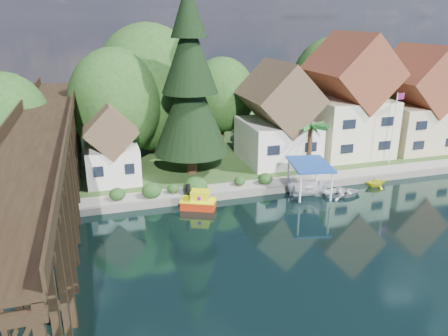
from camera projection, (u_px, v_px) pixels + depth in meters
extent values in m
plane|color=black|center=(274.00, 236.00, 33.28)|extent=(140.00, 140.00, 0.00)
cube|color=#29451B|center=(184.00, 129.00, 63.98)|extent=(140.00, 52.00, 0.50)
cube|color=slate|center=(280.00, 189.00, 41.51)|extent=(60.00, 0.40, 0.62)
cube|color=gray|center=(293.00, 181.00, 43.15)|extent=(50.00, 2.60, 0.06)
cube|color=black|center=(22.00, 305.00, 18.94)|extent=(4.00, 0.36, 8.00)
cube|color=black|center=(31.00, 266.00, 21.84)|extent=(4.00, 0.36, 8.00)
cube|color=black|center=(37.00, 237.00, 24.74)|extent=(4.00, 0.36, 8.00)
cube|color=black|center=(42.00, 214.00, 27.63)|extent=(4.00, 0.36, 8.00)
cube|color=black|center=(47.00, 196.00, 30.53)|extent=(4.00, 0.36, 8.00)
cube|color=black|center=(50.00, 180.00, 33.43)|extent=(4.00, 0.36, 8.00)
cube|color=black|center=(53.00, 167.00, 36.33)|extent=(4.00, 0.36, 8.00)
cube|color=black|center=(55.00, 156.00, 39.22)|extent=(4.00, 0.36, 8.00)
cube|color=black|center=(57.00, 147.00, 42.12)|extent=(4.00, 0.36, 8.00)
cube|color=black|center=(59.00, 138.00, 45.02)|extent=(4.00, 0.36, 8.00)
cube|color=black|center=(61.00, 131.00, 47.92)|extent=(4.00, 0.36, 8.00)
cube|color=black|center=(62.00, 125.00, 50.81)|extent=(4.00, 0.36, 8.00)
cube|color=black|center=(16.00, 132.00, 31.27)|extent=(0.35, 44.00, 0.35)
cube|color=black|center=(68.00, 128.00, 32.22)|extent=(0.35, 44.00, 0.35)
cube|color=black|center=(42.00, 126.00, 31.65)|extent=(4.00, 44.00, 0.30)
cube|color=black|center=(10.00, 120.00, 30.92)|extent=(0.12, 44.00, 0.80)
cube|color=black|center=(70.00, 117.00, 32.01)|extent=(0.12, 44.00, 0.80)
cube|color=white|center=(277.00, 141.00, 48.77)|extent=(7.50, 8.00, 4.50)
cube|color=brown|center=(279.00, 97.00, 47.15)|extent=(7.64, 8.64, 7.64)
cube|color=black|center=(274.00, 150.00, 44.46)|extent=(1.35, 0.08, 1.00)
cube|color=black|center=(311.00, 147.00, 45.60)|extent=(1.35, 0.08, 1.00)
cube|color=beige|center=(346.00, 126.00, 51.33)|extent=(8.50, 8.50, 6.50)
cube|color=brown|center=(351.00, 71.00, 49.27)|extent=(8.65, 9.18, 8.65)
cube|color=black|center=(349.00, 133.00, 46.70)|extent=(1.53, 0.08, 1.00)
cube|color=black|center=(387.00, 130.00, 47.99)|extent=(1.53, 0.08, 1.00)
cube|color=beige|center=(413.00, 126.00, 53.48)|extent=(8.00, 8.00, 5.50)
cube|color=brown|center=(419.00, 79.00, 51.64)|extent=(8.15, 8.64, 8.15)
cube|color=black|center=(421.00, 133.00, 49.13)|extent=(1.44, 0.08, 1.00)
cube|color=white|center=(113.00, 164.00, 42.69)|extent=(5.00, 5.00, 3.50)
cube|color=brown|center=(110.00, 128.00, 41.53)|extent=(5.09, 5.40, 5.09)
cube|color=black|center=(99.00, 172.00, 39.95)|extent=(0.90, 0.08, 1.00)
cube|color=black|center=(130.00, 169.00, 40.71)|extent=(0.90, 0.08, 1.00)
cylinder|color=#382314|center=(120.00, 146.00, 46.87)|extent=(0.50, 0.50, 4.50)
ellipsoid|color=#204017|center=(116.00, 102.00, 45.32)|extent=(4.40, 4.40, 5.06)
cylinder|color=#382314|center=(152.00, 132.00, 51.50)|extent=(0.50, 0.50, 4.95)
ellipsoid|color=#204017|center=(149.00, 88.00, 49.80)|extent=(5.00, 5.00, 5.75)
cylinder|color=#382314|center=(222.00, 129.00, 55.00)|extent=(0.50, 0.50, 4.05)
ellipsoid|color=#204017|center=(222.00, 95.00, 53.60)|extent=(4.00, 4.00, 4.60)
cylinder|color=#382314|center=(329.00, 119.00, 58.99)|extent=(0.50, 0.50, 4.50)
ellipsoid|color=#204017|center=(331.00, 84.00, 57.44)|extent=(4.60, 4.60, 5.29)
cylinder|color=#382314|center=(397.00, 125.00, 57.69)|extent=(0.50, 0.50, 3.60)
ellipsoid|color=#204017|center=(401.00, 97.00, 56.45)|extent=(3.80, 3.80, 4.37)
cylinder|color=#382314|center=(13.00, 168.00, 40.61)|extent=(0.50, 0.50, 4.05)
ellipsoid|color=#204017|center=(6.00, 123.00, 39.22)|extent=(4.00, 4.00, 4.60)
ellipsoid|color=#1F4117|center=(151.00, 189.00, 39.03)|extent=(1.98, 1.98, 1.53)
ellipsoid|color=#1F4117|center=(173.00, 187.00, 39.90)|extent=(1.54, 1.54, 1.19)
ellipsoid|color=#1F4117|center=(196.00, 184.00, 39.90)|extent=(2.20, 2.20, 1.70)
ellipsoid|color=#1F4117|center=(117.00, 193.00, 38.42)|extent=(1.76, 1.76, 1.36)
ellipsoid|color=#1F4117|center=(240.00, 180.00, 41.75)|extent=(1.54, 1.54, 1.19)
ellipsoid|color=#1F4117|center=(265.00, 177.00, 42.13)|extent=(1.76, 1.76, 1.36)
cylinder|color=#382314|center=(192.00, 157.00, 44.78)|extent=(1.03, 1.03, 3.45)
cone|color=black|center=(191.00, 107.00, 43.09)|extent=(7.59, 7.59, 9.20)
cone|color=black|center=(189.00, 53.00, 41.40)|extent=(5.52, 5.52, 7.47)
cone|color=black|center=(188.00, 8.00, 40.09)|extent=(3.45, 3.45, 5.17)
cylinder|color=#382314|center=(309.00, 149.00, 45.42)|extent=(0.46, 0.46, 4.60)
ellipsoid|color=#1B5221|center=(311.00, 126.00, 44.60)|extent=(4.83, 4.83, 1.05)
cylinder|color=white|center=(393.00, 129.00, 46.92)|extent=(0.11, 0.11, 7.87)
cube|color=#A80C19|center=(401.00, 96.00, 46.10)|extent=(1.09, 0.36, 0.67)
cube|color=red|center=(198.00, 205.00, 38.08)|extent=(3.32, 2.65, 0.78)
cube|color=#F9F50D|center=(198.00, 200.00, 37.94)|extent=(3.45, 2.78, 0.10)
cube|color=#F9F50D|center=(200.00, 196.00, 37.78)|extent=(1.91, 1.72, 0.98)
cylinder|color=black|center=(188.00, 188.00, 37.72)|extent=(0.43, 0.43, 0.68)
cylinder|color=#A50C74|center=(199.00, 199.00, 37.21)|extent=(0.35, 0.22, 0.35)
cylinder|color=#A50C74|center=(202.00, 193.00, 38.35)|extent=(0.35, 0.22, 0.35)
cylinder|color=#A50C74|center=(209.00, 196.00, 37.68)|extent=(0.22, 0.35, 0.35)
imported|color=silver|center=(343.00, 191.00, 40.85)|extent=(3.98, 3.08, 0.76)
imported|color=silver|center=(308.00, 188.00, 40.63)|extent=(4.23, 2.25, 1.55)
cube|color=#1844A0|center=(310.00, 164.00, 39.87)|extent=(4.31, 5.53, 0.19)
cylinder|color=white|center=(331.00, 187.00, 38.41)|extent=(0.19, 0.19, 2.80)
cylinder|color=white|center=(317.00, 170.00, 42.50)|extent=(0.19, 0.19, 2.80)
cylinder|color=white|center=(300.00, 188.00, 38.15)|extent=(0.19, 0.19, 2.80)
cylinder|color=white|center=(289.00, 171.00, 42.24)|extent=(0.19, 0.19, 2.80)
imported|color=yellow|center=(376.00, 181.00, 42.93)|extent=(2.33, 2.02, 1.21)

